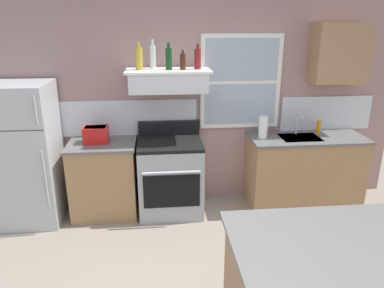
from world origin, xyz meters
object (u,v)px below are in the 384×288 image
(bottle_brown_stout, at_px, (183,61))
(dish_soap_bottle, at_px, (319,127))
(toaster, at_px, (96,134))
(bottle_champagne_gold_foil, at_px, (139,58))
(paper_towel_roll, at_px, (263,127))
(refrigerator, at_px, (26,154))
(bottle_red_label_wine, at_px, (198,59))
(stove_range, at_px, (171,176))
(bottle_dark_green_wine, at_px, (169,59))
(bottle_clear_tall, at_px, (153,57))

(bottle_brown_stout, relative_size, dish_soap_bottle, 1.21)
(toaster, relative_size, bottle_champagne_gold_foil, 0.99)
(toaster, xyz_separation_m, paper_towel_roll, (1.99, -0.03, 0.04))
(refrigerator, xyz_separation_m, toaster, (0.79, 0.09, 0.19))
(bottle_red_label_wine, bearing_deg, bottle_brown_stout, -164.59)
(refrigerator, bearing_deg, paper_towel_roll, 1.24)
(refrigerator, relative_size, stove_range, 1.50)
(refrigerator, bearing_deg, toaster, 6.16)
(stove_range, height_order, bottle_brown_stout, bottle_brown_stout)
(bottle_dark_green_wine, bearing_deg, refrigerator, -177.64)
(bottle_clear_tall, distance_m, paper_towel_roll, 1.55)
(bottle_dark_green_wine, bearing_deg, stove_range, -101.46)
(bottle_clear_tall, height_order, bottle_brown_stout, bottle_clear_tall)
(bottle_champagne_gold_foil, bearing_deg, paper_towel_roll, -1.42)
(bottle_red_label_wine, height_order, dish_soap_bottle, bottle_red_label_wine)
(bottle_clear_tall, height_order, bottle_red_label_wine, bottle_clear_tall)
(bottle_brown_stout, bearing_deg, toaster, 178.67)
(bottle_red_label_wine, distance_m, paper_towel_roll, 1.14)
(refrigerator, xyz_separation_m, bottle_brown_stout, (1.81, 0.06, 1.02))
(bottle_clear_tall, relative_size, bottle_red_label_wine, 1.17)
(refrigerator, distance_m, bottle_brown_stout, 2.08)
(stove_range, height_order, bottle_red_label_wine, bottle_red_label_wine)
(bottle_clear_tall, bearing_deg, dish_soap_bottle, -0.24)
(refrigerator, relative_size, dish_soap_bottle, 9.08)
(toaster, distance_m, bottle_red_label_wine, 1.47)
(stove_range, relative_size, bottle_brown_stout, 5.00)
(toaster, height_order, bottle_red_label_wine, bottle_red_label_wine)
(bottle_champagne_gold_foil, bearing_deg, bottle_dark_green_wine, -4.86)
(paper_towel_roll, bearing_deg, bottle_clear_tall, 175.24)
(bottle_clear_tall, distance_m, bottle_brown_stout, 0.35)
(refrigerator, relative_size, bottle_brown_stout, 7.50)
(bottle_clear_tall, bearing_deg, paper_towel_roll, -4.76)
(stove_range, xyz_separation_m, bottle_dark_green_wine, (0.01, 0.05, 1.40))
(bottle_champagne_gold_foil, xyz_separation_m, bottle_dark_green_wine, (0.33, -0.03, -0.00))
(paper_towel_roll, height_order, dish_soap_bottle, paper_towel_roll)
(stove_range, distance_m, bottle_brown_stout, 1.38)
(bottle_champagne_gold_foil, height_order, bottle_red_label_wine, bottle_champagne_gold_foil)
(paper_towel_roll, bearing_deg, dish_soap_bottle, 7.64)
(toaster, relative_size, bottle_clear_tall, 0.91)
(paper_towel_roll, bearing_deg, bottle_brown_stout, 179.92)
(dish_soap_bottle, bearing_deg, bottle_brown_stout, -176.71)
(toaster, height_order, bottle_brown_stout, bottle_brown_stout)
(bottle_red_label_wine, relative_size, paper_towel_roll, 1.03)
(bottle_clear_tall, xyz_separation_m, bottle_red_label_wine, (0.50, -0.06, -0.02))
(stove_range, bearing_deg, paper_towel_roll, 1.89)
(bottle_brown_stout, bearing_deg, stove_range, -166.75)
(refrigerator, xyz_separation_m, stove_range, (1.65, 0.02, -0.35))
(toaster, xyz_separation_m, bottle_brown_stout, (1.02, -0.02, 0.83))
(refrigerator, xyz_separation_m, bottle_champagne_gold_foil, (1.33, 0.10, 1.05))
(stove_range, relative_size, paper_towel_roll, 4.04)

